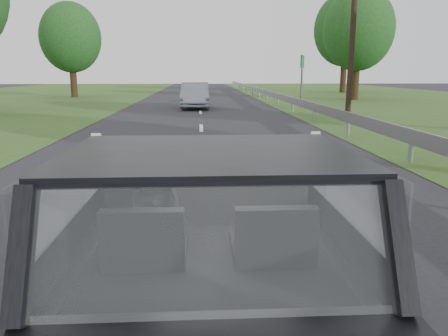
{
  "coord_description": "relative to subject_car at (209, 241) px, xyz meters",
  "views": [
    {
      "loc": [
        -0.05,
        -2.86,
        1.88
      ],
      "look_at": [
        0.14,
        0.52,
        1.13
      ],
      "focal_mm": 35.0,
      "sensor_mm": 36.0,
      "label": 1
    }
  ],
  "objects": [
    {
      "name": "ground",
      "position": [
        0.0,
        0.0,
        -0.72
      ],
      "size": [
        140.0,
        140.0,
        0.0
      ],
      "primitive_type": "plane",
      "color": "#2E2D37",
      "rests_on": "ground"
    },
    {
      "name": "steering_wheel",
      "position": [
        -0.4,
        0.33,
        0.2
      ],
      "size": [
        0.36,
        0.36,
        0.04
      ],
      "primitive_type": "torus",
      "color": "black",
      "rests_on": "dashboard"
    },
    {
      "name": "tree_6",
      "position": [
        -9.5,
        31.21,
        2.63
      ],
      "size": [
        4.65,
        4.65,
        6.72
      ],
      "primitive_type": null,
      "rotation": [
        0.0,
        0.0,
        -0.05
      ],
      "color": "#1B3D19",
      "rests_on": "ground"
    },
    {
      "name": "highway_sign",
      "position": [
        5.39,
        20.49,
        0.65
      ],
      "size": [
        0.5,
        1.07,
        2.75
      ],
      "primitive_type": "cube",
      "rotation": [
        0.0,
        0.0,
        -0.37
      ],
      "color": "#146424",
      "rests_on": "ground"
    },
    {
      "name": "utility_pole",
      "position": [
        6.36,
        15.76,
        2.97
      ],
      "size": [
        0.28,
        0.28,
        7.39
      ],
      "primitive_type": "cylinder",
      "rotation": [
        0.0,
        0.0,
        -0.21
      ],
      "color": "#3C2921",
      "rests_on": "ground"
    },
    {
      "name": "driver_seat",
      "position": [
        -0.4,
        -0.29,
        0.16
      ],
      "size": [
        0.5,
        0.72,
        0.42
      ],
      "primitive_type": "cube",
      "color": "black",
      "rests_on": "subject_car"
    },
    {
      "name": "cat",
      "position": [
        0.17,
        0.64,
        0.37
      ],
      "size": [
        0.65,
        0.32,
        0.28
      ],
      "primitive_type": "ellipsoid",
      "rotation": [
        0.0,
        0.0,
        0.21
      ],
      "color": "gray",
      "rests_on": "dashboard"
    },
    {
      "name": "guardrail",
      "position": [
        4.3,
        10.0,
        -0.15
      ],
      "size": [
        0.05,
        90.0,
        0.32
      ],
      "primitive_type": "cube",
      "color": "#9C9C9C",
      "rests_on": "ground"
    },
    {
      "name": "tree_3",
      "position": [
        13.31,
        37.78,
        3.62
      ],
      "size": [
        7.6,
        7.6,
        8.7
      ],
      "primitive_type": null,
      "rotation": [
        0.0,
        0.0,
        0.43
      ],
      "color": "#1B3D19",
      "rests_on": "ground"
    },
    {
      "name": "subject_car",
      "position": [
        0.0,
        0.0,
        0.0
      ],
      "size": [
        1.8,
        4.0,
        1.45
      ],
      "primitive_type": "cube",
      "color": "black",
      "rests_on": "ground"
    },
    {
      "name": "other_car",
      "position": [
        -0.28,
        20.59,
        -0.05
      ],
      "size": [
        1.64,
        4.1,
        1.35
      ],
      "primitive_type": "imported",
      "rotation": [
        0.0,
        0.0,
        -0.01
      ],
      "color": "#96A0AE",
      "rests_on": "ground"
    },
    {
      "name": "tree_2",
      "position": [
        10.63,
        27.01,
        2.85
      ],
      "size": [
        5.17,
        5.17,
        7.14
      ],
      "primitive_type": null,
      "rotation": [
        0.0,
        0.0,
        -0.1
      ],
      "color": "#1B3D19",
      "rests_on": "ground"
    },
    {
      "name": "dashboard",
      "position": [
        0.0,
        0.62,
        0.12
      ],
      "size": [
        1.58,
        0.45,
        0.3
      ],
      "primitive_type": "cube",
      "color": "black",
      "rests_on": "subject_car"
    },
    {
      "name": "passenger_seat",
      "position": [
        0.4,
        -0.29,
        0.16
      ],
      "size": [
        0.5,
        0.72,
        0.42
      ],
      "primitive_type": "cube",
      "color": "black",
      "rests_on": "subject_car"
    }
  ]
}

